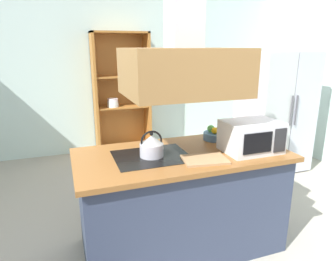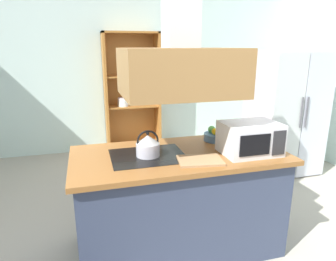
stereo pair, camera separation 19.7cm
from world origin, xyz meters
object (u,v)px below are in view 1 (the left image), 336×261
object	(u,v)px
dish_cabinet	(121,100)
microwave	(251,136)
kettle	(152,146)
cutting_board	(205,160)
fruit_bowl	(215,135)
refrigerator	(274,111)

from	to	relation	value
dish_cabinet	microwave	size ratio (longest dim) A/B	4.31
kettle	microwave	distance (m)	0.84
dish_cabinet	microwave	world-z (taller)	dish_cabinet
kettle	microwave	xyz separation A→B (m)	(0.82, -0.16, 0.04)
kettle	cutting_board	world-z (taller)	kettle
kettle	fruit_bowl	world-z (taller)	kettle
refrigerator	cutting_board	distance (m)	2.42
dish_cabinet	kettle	size ratio (longest dim) A/B	9.25
refrigerator	kettle	bearing A→B (deg)	-149.89
refrigerator	cutting_board	xyz separation A→B (m)	(-1.88, -1.53, 0.06)
kettle	fruit_bowl	size ratio (longest dim) A/B	0.98
dish_cabinet	kettle	distance (m)	2.75
refrigerator	kettle	world-z (taller)	refrigerator
microwave	cutting_board	bearing A→B (deg)	-171.49
cutting_board	fruit_bowl	xyz separation A→B (m)	(0.34, 0.46, 0.04)
refrigerator	fruit_bowl	size ratio (longest dim) A/B	7.83
cutting_board	refrigerator	bearing A→B (deg)	39.11
refrigerator	dish_cabinet	bearing A→B (deg)	143.80
cutting_board	microwave	xyz separation A→B (m)	(0.46, 0.07, 0.12)
microwave	dish_cabinet	bearing A→B (deg)	100.44
dish_cabinet	cutting_board	xyz separation A→B (m)	(0.07, -2.96, 0.02)
cutting_board	fruit_bowl	bearing A→B (deg)	54.10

